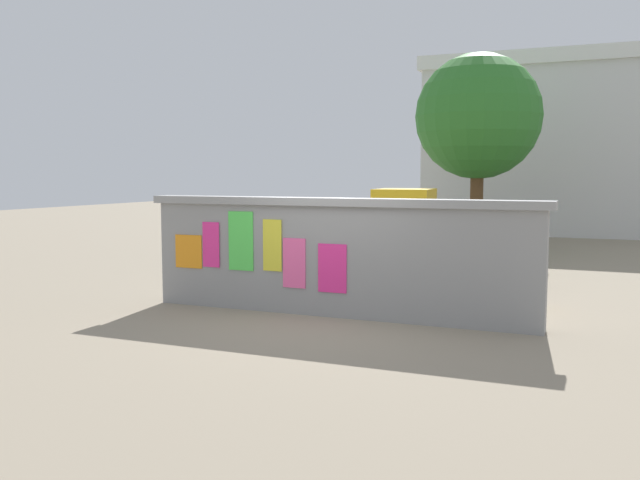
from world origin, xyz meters
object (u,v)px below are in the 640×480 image
person_walking (533,249)px  tree_roadside (478,117)px  bicycle_near (334,279)px  motorcycle (485,265)px  auto_rickshaw_truck (361,231)px

person_walking → tree_roadside: bearing=105.4°
bicycle_near → person_walking: size_ratio=1.06×
motorcycle → tree_roadside: 8.16m
motorcycle → tree_roadside: (-1.47, 7.29, 3.36)m
auto_rickshaw_truck → bicycle_near: auto_rickshaw_truck is taller
auto_rickshaw_truck → motorcycle: auto_rickshaw_truck is taller
tree_roadside → auto_rickshaw_truck: bearing=-105.3°
motorcycle → bicycle_near: bearing=-136.7°
bicycle_near → person_walking: person_walking is taller
auto_rickshaw_truck → motorcycle: bearing=-27.3°
motorcycle → person_walking: 2.06m
bicycle_near → tree_roadside: 10.04m
tree_roadside → bicycle_near: bearing=-94.7°
motorcycle → person_walking: bearing=-59.3°
auto_rickshaw_truck → bicycle_near: 3.79m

